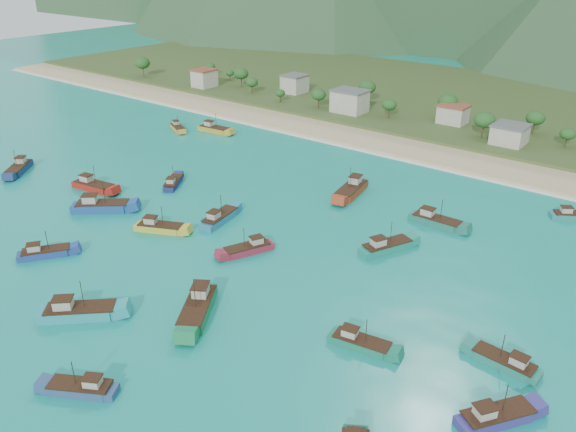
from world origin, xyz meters
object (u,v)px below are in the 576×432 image
Objects in this scene: boat_0 at (360,344)px; boat_3 at (178,128)px; boat_11 at (386,247)px; boat_25 at (45,253)px; boat_5 at (160,228)px; boat_2 at (351,190)px; boat_16 at (79,312)px; boat_18 at (19,169)px; boat_6 at (173,183)px; boat_24 at (102,207)px; boat_15 at (198,309)px; boat_13 at (82,389)px; boat_17 at (248,249)px; boat_12 at (94,187)px; boat_14 at (573,216)px; boat_19 at (436,222)px; boat_22 at (214,130)px; boat_9 at (220,218)px; boat_8 at (505,363)px; boat_7 at (496,417)px.

boat_0 reaches higher than boat_3.
boat_11 reaches higher than boat_25.
boat_3 is 93.94m from boat_11.
boat_2 is at bearing 127.68° from boat_5.
boat_16 is 1.04× the size of boat_18.
boat_16 is (-7.27, -66.25, -0.09)m from boat_2.
boat_6 is 19.15m from boat_24.
boat_5 is 30.63m from boat_15.
boat_11 is 63.02m from boat_25.
boat_17 is (-7.64, 40.36, 0.06)m from boat_13.
boat_12 reaches higher than boat_18.
boat_2 reaches higher than boat_14.
boat_16 is 1.00× the size of boat_19.
boat_19 is at bearing 71.54° from boat_22.
boat_9 is 35.74m from boat_12.
boat_12 is (-12.72, -13.19, 0.24)m from boat_6.
boat_19 is (42.40, 36.48, 0.09)m from boat_5.
boat_8 reaches higher than boat_13.
boat_7 is at bearing 45.17° from boat_24.
boat_0 is 60.78m from boat_25.
boat_15 reaches higher than boat_19.
boat_22 reaches higher than boat_3.
boat_9 is at bearing -83.22° from boat_14.
boat_11 reaches higher than boat_8.
boat_0 and boat_8 have the same top height.
boat_17 is (48.64, -0.30, -0.17)m from boat_12.
boat_18 reaches higher than boat_6.
boat_15 is at bearing -61.75° from boat_9.
boat_2 is 1.31× the size of boat_7.
boat_7 is 51.26m from boat_13.
boat_19 is (2.67, 15.85, 0.02)m from boat_11.
boat_17 is 39.35m from boat_19.
boat_19 is at bearing 104.83° from boat_12.
boat_6 is 0.95× the size of boat_8.
boat_13 is at bearing 10.37° from boat_25.
boat_2 is at bearing 160.45° from boat_11.
boat_11 is 70.43m from boat_12.
boat_9 is 14.74m from boat_17.
boat_17 is at bearing -103.09° from boat_15.
boat_13 is 41.08m from boat_17.
boat_9 is at bearing 81.55° from boat_3.
boat_25 is (-36.12, 16.38, 0.04)m from boat_13.
boat_22 reaches higher than boat_11.
boat_8 is at bearing -159.22° from boat_17.
boat_5 is 0.95× the size of boat_19.
boat_11 is at bearing 152.16° from boat_18.
boat_9 is at bearing 76.25° from boat_24.
boat_11 is at bearing 107.18° from boat_16.
boat_0 is 55.09m from boat_2.
boat_13 is 88.90m from boat_18.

